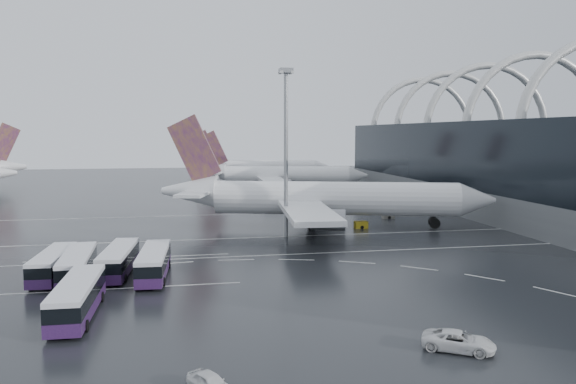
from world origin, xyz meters
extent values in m
plane|color=black|center=(0.00, 0.00, 0.00)|extent=(420.00, 420.00, 0.00)
cube|color=#5A5E60|center=(62.00, 20.00, 3.00)|extent=(42.00, 160.00, 6.00)
cube|color=black|center=(62.00, 20.00, 13.00)|extent=(42.00, 160.00, 14.00)
torus|color=silver|center=(58.00, 28.00, 18.00)|extent=(33.80, 1.80, 33.80)
torus|color=silver|center=(58.00, 47.00, 18.00)|extent=(33.80, 1.80, 33.80)
torus|color=silver|center=(58.00, 66.00, 18.00)|extent=(33.80, 1.80, 33.80)
torus|color=silver|center=(58.00, 85.00, 18.00)|extent=(33.80, 1.80, 33.80)
cube|color=white|center=(0.00, -2.00, 0.01)|extent=(120.00, 0.25, 0.01)
cube|color=white|center=(0.00, 12.00, 0.01)|extent=(120.00, 0.25, 0.01)
cube|color=white|center=(0.00, 40.00, 0.01)|extent=(120.00, 0.25, 0.01)
cube|color=white|center=(-24.00, -16.00, 0.01)|extent=(28.00, 0.25, 0.01)
cube|color=white|center=(-24.00, 0.00, 0.01)|extent=(28.00, 0.25, 0.01)
cylinder|color=white|center=(11.62, 19.44, 5.47)|extent=(44.65, 18.87, 6.22)
cone|color=white|center=(36.12, 12.05, 5.47)|extent=(7.95, 7.81, 6.22)
cone|color=white|center=(-14.94, 27.44, 6.54)|extent=(12.06, 9.05, 6.22)
cube|color=#4D1866|center=(-13.92, 27.14, 14.47)|extent=(10.07, 3.60, 13.18)
cube|color=white|center=(-12.89, 26.83, 6.54)|extent=(10.19, 19.86, 0.54)
cube|color=white|center=(3.64, 7.85, 4.82)|extent=(9.71, 27.33, 0.86)
cube|color=white|center=(11.38, 33.51, 4.82)|extent=(19.47, 27.10, 0.86)
cylinder|color=gray|center=(7.81, 10.51, 2.89)|extent=(6.70, 5.19, 3.64)
cylinder|color=gray|center=(13.37, 28.99, 2.89)|extent=(6.70, 5.19, 3.64)
cube|color=black|center=(7.51, 20.68, 1.18)|extent=(14.29, 10.28, 2.36)
cylinder|color=white|center=(15.44, 87.44, 4.76)|extent=(37.88, 14.15, 5.42)
cone|color=white|center=(36.47, 82.34, 4.76)|extent=(6.73, 6.59, 5.42)
cone|color=white|center=(-7.40, 92.99, 5.70)|extent=(10.36, 7.47, 5.42)
cube|color=#4D1866|center=(-6.49, 92.77, 12.61)|extent=(8.88, 2.67, 11.49)
cube|color=white|center=(-5.58, 92.55, 5.70)|extent=(8.05, 17.33, 0.47)
cube|color=white|center=(9.05, 76.97, 4.20)|extent=(7.21, 23.53, 0.75)
cube|color=white|center=(14.57, 99.67, 4.20)|extent=(16.00, 23.89, 0.75)
cylinder|color=gray|center=(12.55, 79.49, 2.52)|extent=(5.74, 4.30, 3.18)
cylinder|color=gray|center=(16.52, 95.83, 2.52)|extent=(5.74, 4.30, 3.18)
cube|color=black|center=(11.81, 88.32, 1.03)|extent=(12.31, 8.46, 2.06)
cylinder|color=white|center=(14.44, 125.82, 4.88)|extent=(37.41, 14.49, 5.55)
cone|color=white|center=(35.25, 120.56, 4.88)|extent=(6.92, 6.78, 5.55)
cone|color=white|center=(-8.23, 131.55, 5.83)|extent=(10.63, 7.72, 5.55)
cube|color=#4D1866|center=(-7.30, 131.32, 12.91)|extent=(9.07, 2.81, 11.76)
cube|color=white|center=(-6.37, 131.08, 5.83)|extent=(8.39, 17.75, 0.48)
cube|color=white|center=(7.80, 115.17, 4.30)|extent=(7.60, 24.15, 0.77)
cube|color=white|center=(13.66, 138.35, 4.30)|extent=(16.56, 24.41, 0.77)
cylinder|color=gray|center=(11.40, 117.71, 2.58)|extent=(5.90, 4.44, 3.25)
cylinder|color=gray|center=(15.62, 134.40, 2.58)|extent=(5.90, 4.44, 3.25)
cube|color=black|center=(10.73, 126.76, 1.05)|extent=(12.63, 8.75, 2.10)
cone|color=white|center=(-69.35, 99.02, 5.70)|extent=(10.52, 7.91, 5.42)
cone|color=white|center=(-71.62, 116.44, 6.53)|extent=(11.56, 7.84, 6.21)
cube|color=#4D1866|center=(-72.68, 116.27, 14.45)|extent=(10.28, 2.28, 13.16)
cube|color=white|center=(-73.73, 116.10, 6.53)|extent=(7.83, 19.79, 0.54)
cube|color=#2E1541|center=(-32.00, -9.68, 0.90)|extent=(3.45, 13.10, 1.10)
cube|color=black|center=(-32.00, -9.68, 2.10)|extent=(3.50, 12.84, 1.30)
cube|color=silver|center=(-32.00, -9.68, 2.97)|extent=(3.45, 13.10, 0.45)
cylinder|color=black|center=(-30.79, -13.89, 0.50)|extent=(0.39, 1.01, 1.00)
cylinder|color=black|center=(-33.56, -13.77, 0.50)|extent=(0.39, 1.01, 1.00)
cylinder|color=black|center=(-30.43, -5.59, 0.50)|extent=(0.39, 1.01, 1.00)
cylinder|color=black|center=(-33.20, -5.47, 0.50)|extent=(0.39, 1.01, 1.00)
cube|color=#2E1541|center=(-28.88, -11.47, 0.95)|extent=(3.60, 13.84, 1.16)
cube|color=black|center=(-28.88, -11.47, 2.22)|extent=(3.65, 13.57, 1.37)
cube|color=silver|center=(-28.88, -11.47, 3.14)|extent=(3.60, 13.84, 0.48)
cylinder|color=black|center=(-27.24, -15.81, 0.53)|extent=(0.41, 1.07, 1.06)
cylinder|color=black|center=(-30.18, -15.92, 0.53)|extent=(0.41, 1.07, 1.06)
cylinder|color=black|center=(-27.58, -7.03, 0.53)|extent=(0.41, 1.07, 1.06)
cylinder|color=black|center=(-30.52, -7.14, 0.53)|extent=(0.41, 1.07, 1.06)
cube|color=#2E1541|center=(-24.39, -9.14, 0.94)|extent=(4.06, 13.73, 1.15)
cube|color=black|center=(-24.39, -9.14, 2.19)|extent=(4.10, 13.46, 1.35)
cube|color=silver|center=(-24.39, -9.14, 3.10)|extent=(4.06, 13.73, 0.47)
cylinder|color=black|center=(-23.29, -13.57, 0.52)|extent=(0.44, 1.07, 1.04)
cylinder|color=black|center=(-26.17, -13.34, 0.52)|extent=(0.44, 1.07, 1.04)
cylinder|color=black|center=(-22.61, -4.93, 0.52)|extent=(0.44, 1.07, 1.04)
cylinder|color=black|center=(-25.50, -4.71, 0.52)|extent=(0.44, 1.07, 1.04)
cube|color=#2E1541|center=(-20.01, -11.55, 0.95)|extent=(3.80, 13.84, 1.16)
cube|color=black|center=(-20.01, -11.55, 2.21)|extent=(3.84, 13.57, 1.37)
cube|color=silver|center=(-20.01, -11.55, 3.13)|extent=(3.80, 13.84, 0.47)
cylinder|color=black|center=(-18.78, -16.01, 0.53)|extent=(0.43, 1.07, 1.05)
cylinder|color=black|center=(-21.71, -15.85, 0.53)|extent=(0.43, 1.07, 1.05)
cylinder|color=black|center=(-18.31, -7.26, 0.53)|extent=(0.43, 1.07, 1.05)
cylinder|color=black|center=(-21.23, -7.10, 0.53)|extent=(0.43, 1.07, 1.05)
cube|color=#2E1541|center=(-26.53, -25.34, 0.97)|extent=(3.39, 14.09, 1.19)
cube|color=black|center=(-26.53, -25.34, 2.27)|extent=(3.45, 13.81, 1.40)
cube|color=silver|center=(-26.53, -25.34, 3.21)|extent=(3.39, 14.09, 0.49)
cylinder|color=black|center=(-25.11, -29.86, 0.54)|extent=(0.40, 1.09, 1.08)
cylinder|color=black|center=(-28.11, -29.81, 0.54)|extent=(0.40, 1.09, 1.08)
cylinder|color=black|center=(-24.94, -20.88, 0.54)|extent=(0.40, 1.09, 1.08)
cylinder|color=black|center=(-27.95, -20.83, 0.54)|extent=(0.40, 1.09, 1.08)
imported|color=silver|center=(5.20, -40.12, 0.80)|extent=(6.33, 5.31, 1.61)
imported|color=silver|center=(-14.91, -43.76, 0.69)|extent=(3.52, 4.28, 1.37)
cylinder|color=gray|center=(0.89, 12.25, 13.76)|extent=(0.69, 0.69, 27.52)
cube|color=gray|center=(0.89, 12.25, 27.81)|extent=(2.16, 2.16, 0.79)
cube|color=silver|center=(0.89, 12.25, 27.52)|extent=(1.97, 1.97, 0.39)
cube|color=#AB9216|center=(16.04, 17.61, 0.65)|extent=(2.39, 1.41, 1.30)
cube|color=slate|center=(25.37, 28.06, 0.65)|extent=(2.39, 1.41, 1.30)
cube|color=#AB9216|center=(17.25, 36.52, 0.67)|extent=(2.45, 1.45, 1.33)
camera|label=1|loc=(-16.63, -80.47, 17.52)|focal=35.00mm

